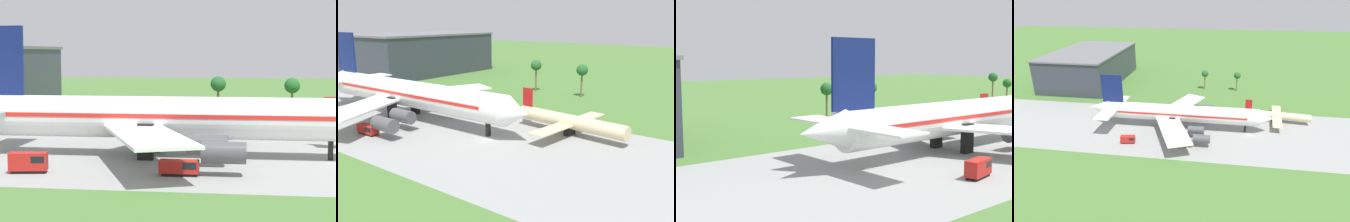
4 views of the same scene
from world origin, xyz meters
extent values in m
cylinder|color=white|center=(-26.33, 2.30, 6.17)|extent=(59.09, 6.52, 6.52)
cube|color=red|center=(-26.33, 2.30, 6.66)|extent=(50.23, 6.65, 0.65)
cube|color=white|center=(-27.48, -10.23, 5.03)|extent=(17.25, 26.41, 0.44)
cube|color=white|center=(-27.48, 14.83, 5.03)|extent=(17.25, 26.41, 0.44)
cylinder|color=#4C4C51|center=(-19.62, -5.53, 3.16)|extent=(5.87, 2.93, 2.93)
cylinder|color=#4C4C51|center=(-16.99, -12.05, 3.16)|extent=(5.87, 2.93, 2.93)
cylinder|color=#4C4C51|center=(-19.62, 10.12, 3.16)|extent=(5.87, 2.93, 2.93)
cylinder|color=#4C4C51|center=(-16.99, 16.65, 3.16)|extent=(5.87, 2.93, 2.93)
cube|color=black|center=(-1.51, 2.30, 2.76)|extent=(0.70, 0.90, 5.52)
cube|color=black|center=(-29.28, -1.29, 2.76)|extent=(2.40, 1.20, 5.52)
cube|color=black|center=(-29.28, 5.89, 2.76)|extent=(2.40, 1.20, 5.52)
cube|color=red|center=(0.12, 14.74, 6.58)|extent=(2.76, 0.53, 4.28)
cube|color=black|center=(-22.88, -12.30, 0.20)|extent=(4.51, 1.87, 0.40)
cube|color=#B21E19|center=(-22.88, -12.30, 1.23)|extent=(5.30, 2.09, 1.67)
cube|color=black|center=(-21.43, -12.28, 1.48)|extent=(1.88, 2.07, 0.90)
cube|color=black|center=(-43.31, -13.19, 0.20)|extent=(4.58, 2.51, 0.40)
cube|color=#B21E19|center=(-43.31, -13.19, 1.60)|extent=(5.36, 2.83, 2.39)
cube|color=black|center=(-41.92, -12.95, 1.96)|extent=(2.10, 2.31, 0.90)
cylinder|color=brown|center=(-4.09, 51.40, 4.02)|extent=(0.56, 0.56, 8.05)
sphere|color=#235B28|center=(-4.09, 51.40, 8.65)|extent=(3.60, 3.60, 3.60)
cylinder|color=brown|center=(-21.12, 51.40, 4.16)|extent=(0.56, 0.56, 8.33)
sphere|color=#235B28|center=(-21.12, 51.40, 8.93)|extent=(3.60, 3.60, 3.60)
camera|label=1|loc=(-13.67, -90.96, 16.23)|focal=65.00mm
camera|label=2|loc=(47.12, -55.69, 24.02)|focal=40.00mm
camera|label=3|loc=(-101.15, -51.82, 17.33)|focal=50.00mm
camera|label=4|loc=(-9.74, -104.04, 51.94)|focal=32.00mm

